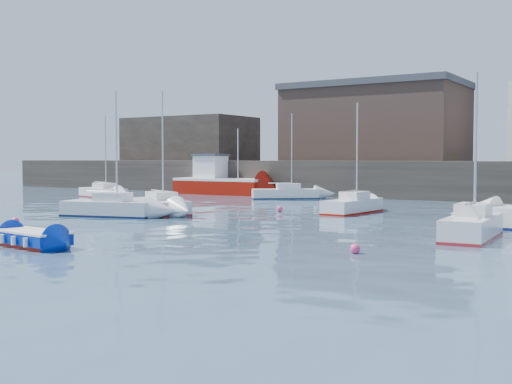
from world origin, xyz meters
The scene contains 16 objects.
water centered at (0.00, 0.00, 0.00)m, with size 220.00×220.00×0.00m, color #2D4760.
quay_wall centered at (0.00, 35.00, 1.50)m, with size 90.00×5.00×3.00m, color #28231E.
land_strip centered at (0.00, 53.00, 1.40)m, with size 90.00×32.00×2.80m, color #28231E.
warehouse centered at (-6.00, 43.00, 6.62)m, with size 16.40×10.40×7.60m.
bldg_west centered at (-28.00, 42.00, 5.30)m, with size 14.00×8.00×5.00m.
blue_dinghy centered at (-1.71, -0.37, 0.34)m, with size 3.33×1.89×0.60m.
fishing_boat centered at (-16.22, 31.50, 1.13)m, with size 8.84×3.38×5.84m.
sailboat_a centered at (-8.27, 9.90, 0.48)m, with size 5.54×2.96×6.88m.
sailboat_b centered at (-7.37, 13.10, 0.46)m, with size 5.67×4.18×7.08m.
sailboat_c centered at (11.11, 10.60, 0.51)m, with size 1.88×5.14×6.66m.
sailboat_e centered at (-21.34, 22.15, 0.44)m, with size 5.46×2.93×6.71m.
sailboat_f centered at (2.13, 19.30, 0.46)m, with size 1.95×5.09×6.50m.
sailboat_h centered at (-7.82, 28.71, 0.44)m, with size 5.18×4.56×6.77m.
buoy_near centered at (-9.06, 4.41, 0.00)m, with size 0.37×0.37×0.37m, color #F33677.
buoy_mid centered at (8.78, 4.41, 0.00)m, with size 0.35×0.35×0.35m, color #F33677.
buoy_far centered at (-1.99, 17.81, 0.00)m, with size 0.36×0.36×0.36m, color #F33677.
Camera 1 is at (17.46, -15.52, 3.21)m, focal length 45.00 mm.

